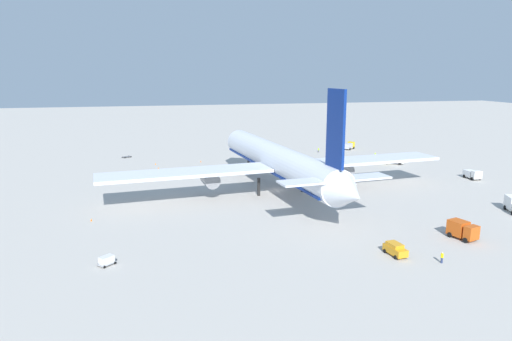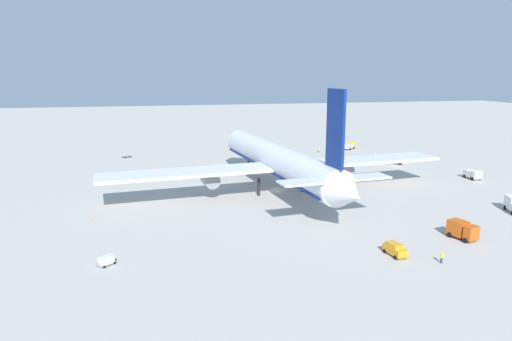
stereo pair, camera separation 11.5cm
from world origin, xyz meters
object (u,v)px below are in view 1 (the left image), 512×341
object	(u,v)px
traffic_cone_0	(201,161)
traffic_cone_3	(91,220)
service_van	(395,249)
baggage_cart_0	(127,157)
traffic_cone_1	(156,164)
airliner	(278,161)
service_truck_2	(394,159)
baggage_cart_1	(107,260)
ground_worker_2	(375,155)
service_truck_1	(472,174)
service_truck_3	(349,146)
traffic_cone_2	(158,168)
ground_worker_0	(319,150)
ground_worker_1	(442,257)
service_truck_4	(462,230)

from	to	relation	value
traffic_cone_0	traffic_cone_3	xyz separation A→B (m)	(-54.47, 27.40, 0.00)
traffic_cone_3	service_van	bearing A→B (deg)	-120.85
baggage_cart_0	traffic_cone_1	size ratio (longest dim) A/B	6.13
airliner	traffic_cone_3	xyz separation A→B (m)	(-13.13, 41.15, -7.23)
service_truck_2	baggage_cart_1	world-z (taller)	service_truck_2
traffic_cone_0	traffic_cone_1	world-z (taller)	same
traffic_cone_0	traffic_cone_3	size ratio (longest dim) A/B	1.00
ground_worker_2	service_truck_1	bearing A→B (deg)	-164.38
traffic_cone_0	service_truck_3	bearing A→B (deg)	-77.68
service_truck_1	service_truck_2	distance (m)	25.61
airliner	service_van	size ratio (longest dim) A/B	19.25
service_van	traffic_cone_2	bearing A→B (deg)	24.30
ground_worker_0	airliner	bearing A→B (deg)	149.64
ground_worker_1	traffic_cone_3	distance (m)	62.86
ground_worker_1	traffic_cone_1	distance (m)	95.57
service_truck_2	service_truck_4	distance (m)	66.50
service_truck_3	ground_worker_0	size ratio (longest dim) A/B	3.17
service_truck_2	traffic_cone_2	size ratio (longest dim) A/B	11.70
service_truck_1	baggage_cart_1	distance (m)	98.04
baggage_cart_1	traffic_cone_2	bearing A→B (deg)	-7.75
ground_worker_0	traffic_cone_3	distance (m)	94.62
airliner	baggage_cart_1	bearing A→B (deg)	134.11
service_truck_2	ground_worker_0	size ratio (longest dim) A/B	3.79
baggage_cart_1	ground_worker_1	distance (m)	50.06
traffic_cone_0	baggage_cart_1	bearing A→B (deg)	163.43
baggage_cart_0	traffic_cone_2	xyz separation A→B (m)	(-21.48, -9.81, 0.01)
service_van	traffic_cone_2	xyz separation A→B (m)	(75.68, 34.17, -0.76)
service_truck_2	baggage_cart_1	bearing A→B (deg)	126.59
service_truck_4	traffic_cone_2	xyz separation A→B (m)	(71.66, 49.14, -1.38)
ground_worker_1	traffic_cone_0	size ratio (longest dim) A/B	3.19
traffic_cone_0	traffic_cone_3	world-z (taller)	same
ground_worker_0	baggage_cart_1	bearing A→B (deg)	142.38
traffic_cone_2	ground_worker_0	bearing A→B (deg)	-73.96
service_truck_1	ground_worker_2	bearing A→B (deg)	15.62
service_truck_1	traffic_cone_2	bearing A→B (deg)	68.14
ground_worker_1	traffic_cone_2	xyz separation A→B (m)	(80.01, 39.47, -0.62)
baggage_cart_0	traffic_cone_0	distance (m)	27.09
baggage_cart_0	traffic_cone_1	xyz separation A→B (m)	(-14.76, -9.11, 0.01)
baggage_cart_1	service_truck_2	bearing A→B (deg)	-53.41
service_truck_4	service_truck_3	bearing A→B (deg)	-12.75
service_truck_1	ground_worker_2	xyz separation A→B (m)	(35.57, 9.94, -0.50)
service_truck_3	airliner	bearing A→B (deg)	141.51
service_truck_1	traffic_cone_1	bearing A→B (deg)	64.39
ground_worker_1	ground_worker_0	bearing A→B (deg)	-10.02
airliner	traffic_cone_0	bearing A→B (deg)	18.40
service_truck_3	traffic_cone_1	world-z (taller)	service_truck_3
baggage_cart_0	airliner	bearing A→B (deg)	-146.21
service_truck_2	traffic_cone_3	distance (m)	93.61
baggage_cart_1	ground_worker_0	distance (m)	107.96
service_truck_2	baggage_cart_1	size ratio (longest dim) A/B	2.29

